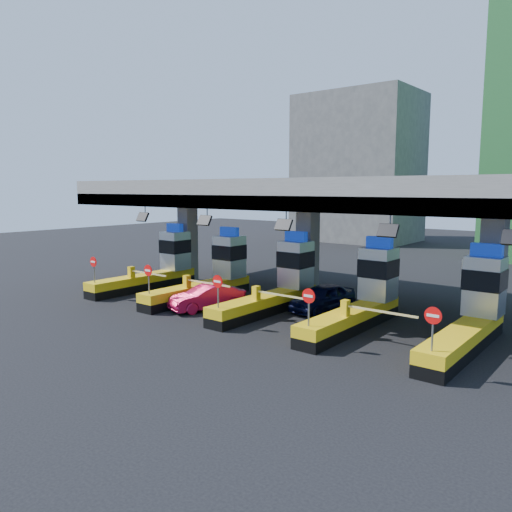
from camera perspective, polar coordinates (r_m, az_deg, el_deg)
The scene contains 10 objects.
ground at distance 27.17m, azimuth 2.37°, elevation -6.18°, with size 120.00×120.00×0.00m, color black.
toll_canopy at distance 28.74m, azimuth 5.86°, elevation 6.90°, with size 28.00×12.09×7.00m.
toll_lane_far_left at distance 33.85m, azimuth -11.08°, elevation -1.14°, with size 4.43×8.00×4.16m.
toll_lane_left at distance 30.25m, azimuth -4.95°, elevation -2.07°, with size 4.43×8.00×4.16m.
toll_lane_center at distance 27.08m, azimuth 2.74°, elevation -3.20°, with size 4.43×8.00×4.16m.
toll_lane_right at distance 24.54m, azimuth 12.25°, elevation -4.52°, with size 4.43×8.00×4.16m.
toll_lane_far_right at distance 22.83m, azimuth 23.59°, elevation -5.92°, with size 4.43×8.00×4.16m.
bg_building_concrete at distance 64.50m, azimuth 11.56°, elevation 9.77°, with size 14.00×10.00×18.00m, color #4C4C49.
van at distance 27.09m, azimuth 7.60°, elevation -4.73°, with size 1.69×4.20×1.43m, color black.
red_car at distance 27.23m, azimuth -5.60°, elevation -4.72°, with size 1.44×4.12×1.36m, color #AD0D38.
Camera 1 is at (15.63, -21.24, 6.53)m, focal length 35.00 mm.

